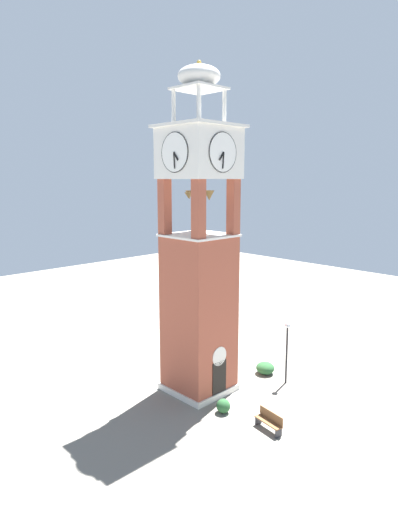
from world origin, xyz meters
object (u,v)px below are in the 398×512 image
clock_tower (199,265)px  lamp_post (287,341)px  trash_bin (220,348)px  park_bench (269,421)px

clock_tower → lamp_post: clock_tower is taller
clock_tower → trash_bin: size_ratio=23.20×
trash_bin → park_bench: bearing=-123.0°
clock_tower → park_bench: (-0.56, -5.60, -7.09)m
clock_tower → lamp_post: size_ratio=4.78×
lamp_post → trash_bin: bearing=85.0°
clock_tower → trash_bin: (4.91, 2.84, -7.17)m
trash_bin → clock_tower: bearing=-149.9°
lamp_post → clock_tower: bearing=144.4°
clock_tower → park_bench: bearing=-95.8°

